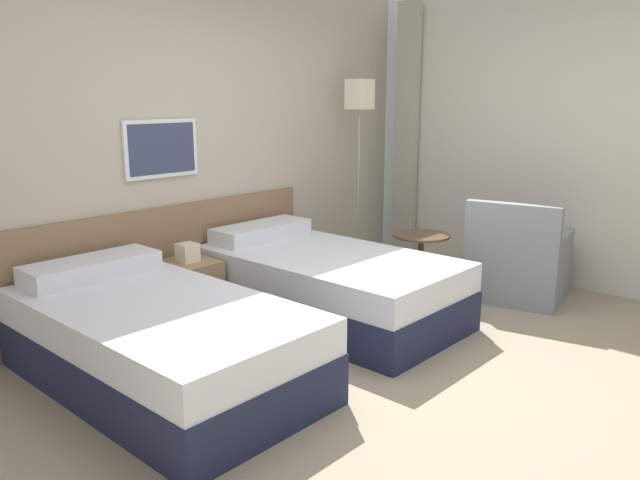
% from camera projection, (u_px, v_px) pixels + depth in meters
% --- Properties ---
extents(ground_plane, '(16.00, 16.00, 0.00)m').
position_uv_depth(ground_plane, '(413.00, 372.00, 3.96)').
color(ground_plane, gray).
extents(wall_headboard, '(10.00, 0.10, 2.70)m').
position_uv_depth(wall_headboard, '(196.00, 148.00, 5.05)').
color(wall_headboard, '#B7AD99').
rests_on(wall_headboard, ground_plane).
extents(wall_window, '(0.21, 4.61, 2.70)m').
position_uv_depth(wall_window, '(590.00, 139.00, 5.42)').
color(wall_window, white).
rests_on(wall_window, ground_plane).
extents(bed_near_door, '(1.11, 2.02, 0.65)m').
position_uv_depth(bed_near_door, '(159.00, 341.00, 3.77)').
color(bed_near_door, '#1E233D').
rests_on(bed_near_door, ground_plane).
extents(bed_near_window, '(1.11, 2.02, 0.65)m').
position_uv_depth(bed_near_window, '(328.00, 284.00, 4.89)').
color(bed_near_window, '#1E233D').
rests_on(bed_near_window, ground_plane).
extents(nightstand, '(0.39, 0.42, 0.62)m').
position_uv_depth(nightstand, '(189.00, 290.00, 4.82)').
color(nightstand, '#9E7A51').
rests_on(nightstand, ground_plane).
extents(floor_lamp, '(0.24, 0.24, 1.86)m').
position_uv_depth(floor_lamp, '(359.00, 115.00, 5.95)').
color(floor_lamp, '#9E9993').
rests_on(floor_lamp, ground_plane).
extents(side_table, '(0.49, 0.49, 0.55)m').
position_uv_depth(side_table, '(421.00, 252.00, 5.40)').
color(side_table, brown).
rests_on(side_table, ground_plane).
extents(armchair, '(0.94, 0.91, 0.87)m').
position_uv_depth(armchair, '(518.00, 266.00, 5.39)').
color(armchair, gray).
rests_on(armchair, ground_plane).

